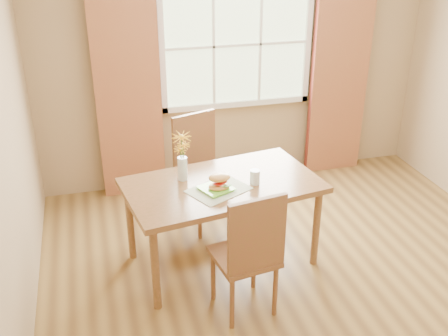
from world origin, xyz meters
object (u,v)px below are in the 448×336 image
at_px(water_glass, 255,177).
at_px(dining_table, 222,191).
at_px(flower_vase, 182,152).
at_px(chair_far, 200,165).
at_px(chair_near, 250,251).
at_px(croissant_sandwich, 219,182).

bearing_deg(water_glass, dining_table, 161.42).
bearing_deg(flower_vase, chair_far, 64.90).
relative_size(dining_table, chair_near, 1.61).
height_order(croissant_sandwich, water_glass, croissant_sandwich).
height_order(dining_table, croissant_sandwich, croissant_sandwich).
bearing_deg(water_glass, flower_vase, 157.65).
xyz_separation_m(dining_table, water_glass, (0.25, -0.08, 0.14)).
bearing_deg(flower_vase, croissant_sandwich, -48.93).
bearing_deg(croissant_sandwich, chair_near, -82.66).
bearing_deg(flower_vase, chair_near, -69.92).
relative_size(chair_far, flower_vase, 2.66).
distance_m(dining_table, croissant_sandwich, 0.22).
xyz_separation_m(croissant_sandwich, flower_vase, (-0.24, 0.27, 0.16)).
xyz_separation_m(chair_near, chair_far, (-0.04, 1.42, 0.02)).
bearing_deg(croissant_sandwich, flower_vase, 131.29).
bearing_deg(flower_vase, dining_table, -25.35).
bearing_deg(dining_table, croissant_sandwich, -122.62).
height_order(dining_table, chair_near, chair_near).
distance_m(chair_near, chair_far, 1.42).
height_order(water_glass, flower_vase, flower_vase).
bearing_deg(chair_far, croissant_sandwich, -111.09).
distance_m(chair_near, flower_vase, 1.00).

